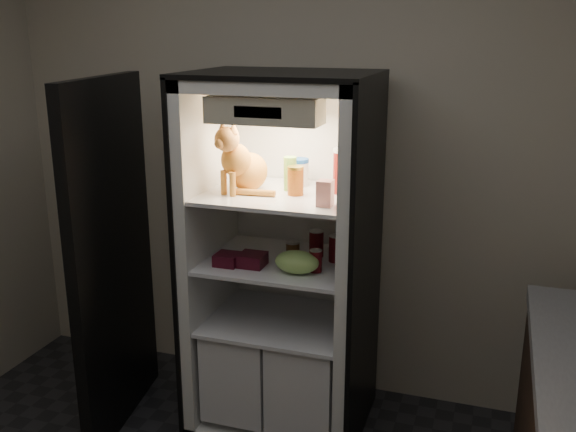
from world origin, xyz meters
name	(u,v)px	position (x,y,z in m)	size (l,w,h in m)	color
room_shell	(133,188)	(0.00, 0.00, 1.62)	(3.60, 3.60, 3.60)	white
refrigerator	(284,282)	(0.00, 1.38, 0.79)	(0.90, 0.72, 1.88)	white
fridge_door	(112,261)	(-0.84, 1.09, 0.91)	(0.19, 0.87, 1.85)	black
tabby_cat	(242,164)	(-0.19, 1.29, 1.43)	(0.31, 0.36, 0.37)	orange
parmesan_shaker	(290,174)	(0.03, 1.39, 1.38)	(0.07, 0.07, 0.17)	green
mayo_tub	(299,172)	(0.04, 1.50, 1.36)	(0.10, 0.10, 0.14)	white
salsa_jar	(296,181)	(0.08, 1.31, 1.36)	(0.08, 0.08, 0.14)	maroon
pepper_jar	(346,171)	(0.31, 1.42, 1.40)	(0.13, 0.13, 0.22)	maroon
cream_carton	(325,193)	(0.27, 1.15, 1.35)	(0.07, 0.07, 0.12)	silver
soda_can_a	(316,244)	(0.16, 1.42, 1.01)	(0.08, 0.08, 0.14)	black
soda_can_b	(336,248)	(0.27, 1.38, 1.01)	(0.07, 0.07, 0.14)	black
soda_can_c	(316,261)	(0.22, 1.21, 1.00)	(0.06, 0.06, 0.11)	black
condiment_jar	(293,250)	(0.06, 1.35, 0.99)	(0.07, 0.07, 0.10)	#593719
grape_bag	(297,262)	(0.13, 1.17, 0.99)	(0.22, 0.16, 0.11)	#80C059
berry_box_left	(227,259)	(-0.23, 1.17, 0.97)	(0.12, 0.12, 0.06)	#4E0D1B
berry_box_right	(252,260)	(-0.10, 1.19, 0.97)	(0.13, 0.13, 0.06)	#4E0D1B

